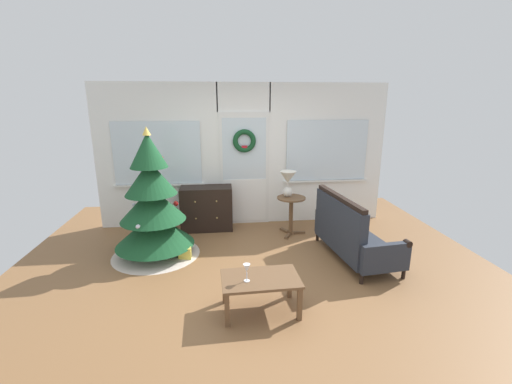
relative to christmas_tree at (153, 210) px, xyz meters
name	(u,v)px	position (x,y,z in m)	size (l,w,h in m)	color
ground_plane	(257,276)	(1.43, -0.81, -0.70)	(6.76, 6.76, 0.00)	brown
back_wall_with_door	(244,155)	(1.43, 1.28, 0.59)	(5.20, 0.19, 2.55)	white
christmas_tree	(153,210)	(0.00, 0.00, 0.00)	(1.29, 1.29, 1.90)	#4C331E
dresser_cabinet	(207,208)	(0.74, 0.98, -0.31)	(0.90, 0.45, 0.78)	black
settee_sofa	(350,234)	(2.84, -0.42, -0.32)	(0.87, 1.61, 0.96)	black
side_table	(291,208)	(2.17, 0.57, -0.22)	(0.50, 0.48, 0.67)	brown
table_lamp	(288,180)	(2.11, 0.61, 0.25)	(0.28, 0.28, 0.44)	silver
coffee_table	(261,282)	(1.39, -1.58, -0.35)	(0.86, 0.55, 0.40)	brown
wine_glass	(247,269)	(1.24, -1.64, -0.15)	(0.08, 0.08, 0.20)	silver
gift_box	(185,253)	(0.45, -0.19, -0.61)	(0.18, 0.16, 0.18)	#D8C64C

